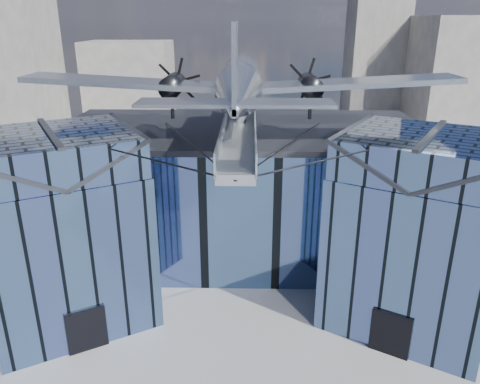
{
  "coord_description": "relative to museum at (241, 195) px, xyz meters",
  "views": [
    {
      "loc": [
        0.61,
        -26.15,
        17.76
      ],
      "look_at": [
        0.0,
        2.0,
        7.2
      ],
      "focal_mm": 35.0,
      "sensor_mm": 36.0,
      "label": 1
    }
  ],
  "objects": [
    {
      "name": "tree_side_e",
      "position": [
        20.44,
        7.75,
        -2.12
      ],
      "size": [
        3.76,
        3.76,
        5.05
      ],
      "rotation": [
        0.0,
        0.0,
        0.18
      ],
      "color": "#342015",
      "rests_on": "ground"
    },
    {
      "name": "bg_towers",
      "position": [
        1.45,
        44.67,
        4.47
      ],
      "size": [
        77.0,
        24.5,
        26.0
      ],
      "color": "gray",
      "rests_on": "ground"
    },
    {
      "name": "museum",
      "position": [
        0.0,
        0.0,
        0.0
      ],
      "size": [
        32.88,
        24.5,
        17.6
      ],
      "color": "#476192",
      "rests_on": "ground"
    },
    {
      "name": "ground_plane",
      "position": [
        -0.0,
        -5.82,
        -5.54
      ],
      "size": [
        120.0,
        120.0,
        0.0
      ],
      "primitive_type": "plane",
      "color": "gray"
    }
  ]
}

